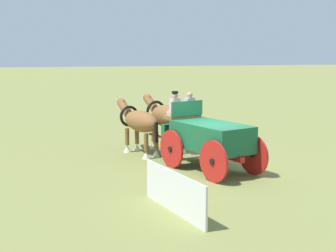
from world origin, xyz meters
name	(u,v)px	position (x,y,z in m)	size (l,w,h in m)	color
ground_plane	(211,171)	(0.00, 0.00, 0.00)	(220.00, 220.00, 0.00)	olive
show_wagon	(208,137)	(0.17, 0.06, 1.21)	(5.96, 2.98, 2.71)	#195B38
draft_horse_near	(139,122)	(3.41, 1.90, 1.32)	(3.11, 1.56, 2.18)	brown
draft_horse_off	(166,117)	(3.83, 0.67, 1.42)	(3.06, 1.59, 2.29)	brown
sponsor_banner	(174,192)	(-3.96, 2.40, 0.55)	(3.20, 0.06, 1.10)	silver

